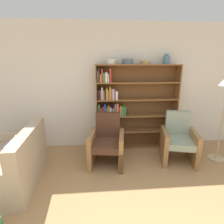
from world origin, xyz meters
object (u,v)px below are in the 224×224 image
object	(u,v)px
bowl_olive	(145,62)
couch	(11,165)
armchair_cushioned	(178,140)
vase_tall	(166,60)
bowl_sage	(128,61)
bowl_copper	(111,61)
bookshelf	(128,108)
armchair_leather	(107,143)

from	to	relation	value
bowl_olive	couch	world-z (taller)	bowl_olive
armchair_cushioned	vase_tall	bearing A→B (deg)	-65.91
bowl_olive	armchair_cushioned	distance (m)	1.74
bowl_sage	bowl_olive	size ratio (longest dim) A/B	1.10
couch	bowl_copper	bearing A→B (deg)	-60.99
bookshelf	armchair_leather	size ratio (longest dim) A/B	1.95
bowl_copper	vase_tall	bearing A→B (deg)	-0.00
vase_tall	couch	bearing A→B (deg)	-159.19
bowl_copper	armchair_cushioned	bearing A→B (deg)	-26.40
bowl_olive	armchair_leather	world-z (taller)	bowl_olive
bowl_sage	armchair_leather	world-z (taller)	bowl_sage
bowl_sage	armchair_leather	distance (m)	1.72
bowl_olive	bowl_copper	bearing A→B (deg)	180.00
bookshelf	armchair_cushioned	distance (m)	1.23
bowl_olive	armchair_cushioned	xyz separation A→B (m)	(0.58, -0.64, -1.51)
vase_tall	bookshelf	bearing A→B (deg)	178.95
vase_tall	armchair_leather	distance (m)	2.13
bowl_copper	vase_tall	xyz separation A→B (m)	(1.17, -0.00, 0.04)
bowl_olive	armchair_cushioned	world-z (taller)	bowl_olive
bookshelf	armchair_cushioned	world-z (taller)	bookshelf
armchair_cushioned	bookshelf	bearing A→B (deg)	-22.71
bowl_copper	armchair_leather	bearing A→B (deg)	-101.41
couch	bowl_sage	bearing A→B (deg)	-65.56
bowl_copper	couch	size ratio (longest dim) A/B	0.14
bowl_olive	armchair_leather	xyz separation A→B (m)	(-0.85, -0.64, -1.51)
couch	vase_tall	bearing A→B (deg)	-72.74
bowl_sage	bowl_olive	world-z (taller)	bowl_sage
vase_tall	bowl_sage	bearing A→B (deg)	-180.00
bookshelf	bowl_sage	xyz separation A→B (m)	(-0.04, -0.01, 1.00)
armchair_cushioned	bowl_sage	bearing A→B (deg)	-20.87
bowl_olive	armchair_cushioned	bearing A→B (deg)	-48.11
bowl_olive	armchair_leather	bearing A→B (deg)	-142.87
couch	bowl_olive	bearing A→B (deg)	-69.29
bookshelf	armchair_leather	xyz separation A→B (m)	(-0.52, -0.66, -0.52)
bowl_sage	armchair_leather	bearing A→B (deg)	-126.60
bowl_sage	couch	xyz separation A→B (m)	(-2.07, -1.10, -1.64)
couch	armchair_leather	bearing A→B (deg)	-77.49
bowl_copper	bowl_olive	xyz separation A→B (m)	(0.72, -0.00, -0.02)
bookshelf	bowl_sage	distance (m)	1.01
bowl_copper	bowl_sage	xyz separation A→B (m)	(0.35, -0.00, 0.00)
couch	armchair_leather	size ratio (longest dim) A/B	1.57
bowl_sage	vase_tall	xyz separation A→B (m)	(0.83, 0.00, 0.03)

